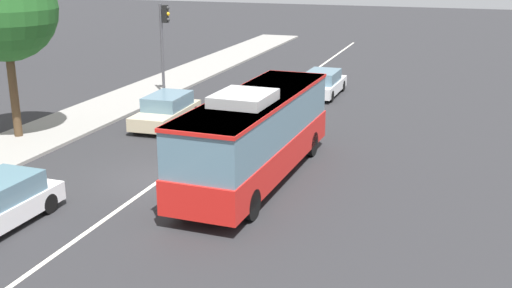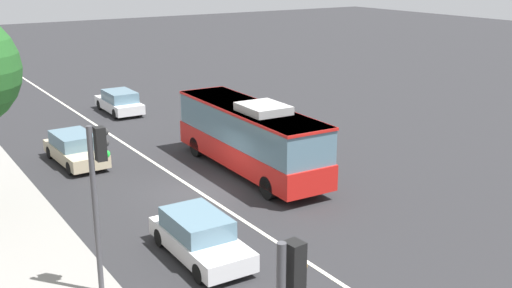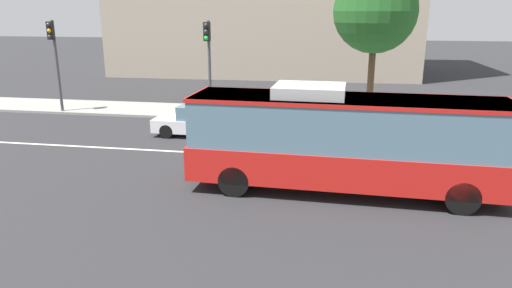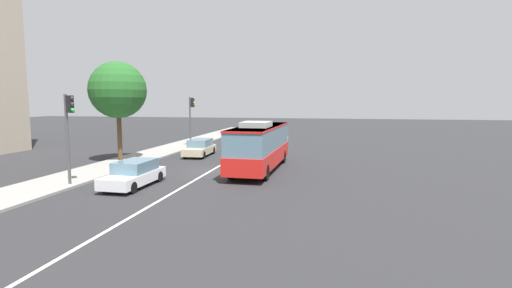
% 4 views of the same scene
% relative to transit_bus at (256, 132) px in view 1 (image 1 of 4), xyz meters
% --- Properties ---
extents(ground_plane, '(160.00, 160.00, 0.00)m').
position_rel_transit_bus_xyz_m(ground_plane, '(-0.98, 3.26, -1.81)').
color(ground_plane, '#28282B').
extents(lane_centre_line, '(76.00, 0.16, 0.01)m').
position_rel_transit_bus_xyz_m(lane_centre_line, '(-0.98, 3.26, -1.80)').
color(lane_centre_line, silver).
rests_on(lane_centre_line, ground_plane).
extents(transit_bus, '(10.07, 2.79, 3.46)m').
position_rel_transit_bus_xyz_m(transit_bus, '(0.00, 0.00, 0.00)').
color(transit_bus, red).
rests_on(transit_bus, ground_plane).
extents(sedan_white, '(4.52, 1.86, 1.46)m').
position_rel_transit_bus_xyz_m(sedan_white, '(14.43, 0.89, -1.09)').
color(sedan_white, white).
rests_on(sedan_white, ground_plane).
extents(sedan_beige, '(4.56, 1.97, 1.46)m').
position_rel_transit_bus_xyz_m(sedan_beige, '(5.71, 6.47, -1.09)').
color(sedan_beige, '#C6B793').
rests_on(sedan_beige, ground_plane).
extents(traffic_light_near_corner, '(0.34, 0.62, 5.20)m').
position_rel_transit_bus_xyz_m(traffic_light_near_corner, '(11.44, 9.41, 1.75)').
color(traffic_light_near_corner, '#47474C').
rests_on(traffic_light_near_corner, ground_plane).
extents(street_tree_kerbside_left, '(4.42, 4.42, 7.88)m').
position_rel_transit_bus_xyz_m(street_tree_kerbside_left, '(1.49, 11.64, 3.84)').
color(street_tree_kerbside_left, '#4C3823').
rests_on(street_tree_kerbside_left, ground_plane).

